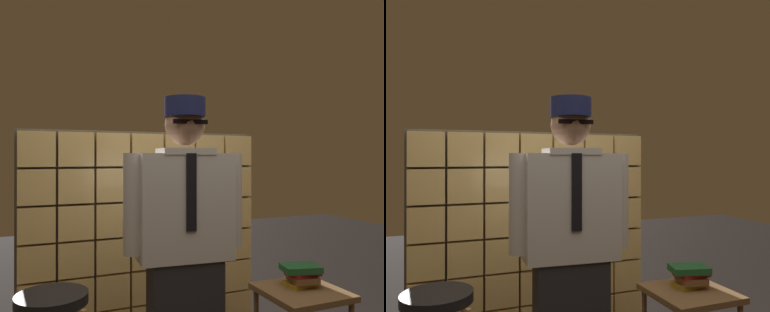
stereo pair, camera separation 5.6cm
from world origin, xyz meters
TOP-DOWN VIEW (x-y plane):
  - glass_block_wall at (0.00, 1.31)m, footprint 1.91×0.10m
  - standing_person at (-0.05, 0.35)m, footprint 0.70×0.31m
  - side_table at (0.84, 0.45)m, footprint 0.52×0.52m
  - book_stack at (0.87, 0.49)m, footprint 0.28×0.23m

SIDE VIEW (x-z plane):
  - side_table at x=0.84m, z-range 0.19..0.72m
  - book_stack at x=0.87m, z-range 0.53..0.68m
  - glass_block_wall at x=0.00m, z-range -0.02..1.62m
  - standing_person at x=-0.05m, z-range 0.04..1.79m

